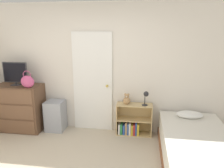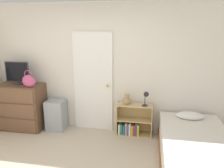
{
  "view_description": "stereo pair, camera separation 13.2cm",
  "coord_description": "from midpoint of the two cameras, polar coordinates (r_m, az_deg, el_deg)",
  "views": [
    {
      "loc": [
        0.93,
        -2.24,
        2.05
      ],
      "look_at": [
        0.35,
        1.7,
        1.04
      ],
      "focal_mm": 35.0,
      "sensor_mm": 36.0,
      "label": 1
    },
    {
      "loc": [
        1.06,
        -2.21,
        2.05
      ],
      "look_at": [
        0.35,
        1.7,
        1.04
      ],
      "focal_mm": 35.0,
      "sensor_mm": 36.0,
      "label": 2
    }
  ],
  "objects": [
    {
      "name": "dresser",
      "position": [
        4.92,
        -23.63,
        -5.67
      ],
      "size": [
        0.93,
        0.5,
        0.95
      ],
      "color": "brown",
      "rests_on": "ground_plane"
    },
    {
      "name": "tv",
      "position": [
        4.77,
        -24.68,
        2.56
      ],
      "size": [
        0.5,
        0.16,
        0.46
      ],
      "color": "#2D2D33",
      "rests_on": "dresser"
    },
    {
      "name": "wall_back",
      "position": [
        4.39,
        -4.89,
        4.0
      ],
      "size": [
        10.0,
        0.06,
        2.55
      ],
      "color": "silver",
      "rests_on": "ground_plane"
    },
    {
      "name": "desk_lamp",
      "position": [
        4.16,
        7.95,
        -3.01
      ],
      "size": [
        0.12,
        0.12,
        0.28
      ],
      "color": "#262628",
      "rests_on": "bookshelf"
    },
    {
      "name": "teddy_bear",
      "position": [
        4.25,
        2.99,
        -4.06
      ],
      "size": [
        0.14,
        0.14,
        0.21
      ],
      "color": "tan",
      "rests_on": "bookshelf"
    },
    {
      "name": "bookshelf",
      "position": [
        4.42,
        4.4,
        -10.1
      ],
      "size": [
        0.69,
        0.27,
        0.63
      ],
      "color": "tan",
      "rests_on": "ground_plane"
    },
    {
      "name": "door_closed",
      "position": [
        4.41,
        -5.93,
        0.39
      ],
      "size": [
        0.79,
        0.09,
        2.0
      ],
      "color": "white",
      "rests_on": "ground_plane"
    },
    {
      "name": "bed",
      "position": [
        3.73,
        20.33,
        -15.67
      ],
      "size": [
        1.07,
        1.99,
        0.59
      ],
      "color": "brown",
      "rests_on": "ground_plane"
    },
    {
      "name": "handbag",
      "position": [
        4.48,
        -22.0,
        0.62
      ],
      "size": [
        0.27,
        0.12,
        0.33
      ],
      "color": "#C64C7F",
      "rests_on": "dresser"
    },
    {
      "name": "storage_bin",
      "position": [
        4.71,
        -15.33,
        -7.97
      ],
      "size": [
        0.37,
        0.35,
        0.62
      ],
      "color": "#999EA8",
      "rests_on": "ground_plane"
    }
  ]
}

